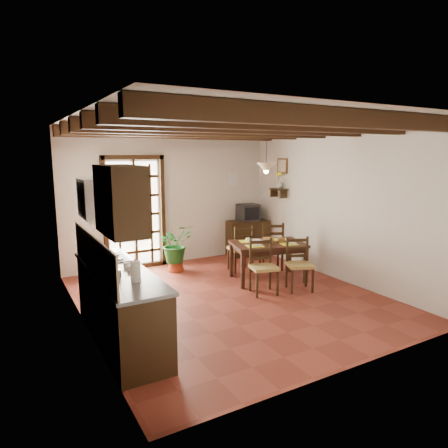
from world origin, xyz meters
TOP-DOWN VIEW (x-y plane):
  - ground_plane at (0.00, 0.00)m, footprint 5.00×5.00m
  - room_shell at (0.00, 0.00)m, footprint 4.52×5.02m
  - ceiling_beams at (0.00, 0.00)m, footprint 4.50×4.34m
  - french_door at (-0.80, 2.45)m, footprint 1.26×0.11m
  - kitchen_counter at (-1.96, -0.60)m, footprint 0.64×2.25m
  - upper_cabinet at (-2.08, -1.30)m, footprint 0.35×0.80m
  - range_hood at (-2.05, -0.05)m, footprint 0.38×0.60m
  - counter_items at (-1.95, -0.51)m, footprint 0.50×1.43m
  - dining_table at (1.08, 0.49)m, footprint 1.47×1.14m
  - chair_near_left at (0.59, -0.07)m, footprint 0.50×0.49m
  - chair_near_right at (1.22, -0.24)m, footprint 0.53×0.52m
  - chair_far_left at (0.94, 1.21)m, footprint 0.48×0.46m
  - chair_far_right at (1.56, 1.04)m, footprint 0.58×0.57m
  - table_setting at (1.08, 0.49)m, footprint 0.94×0.63m
  - table_bowl at (0.86, 0.59)m, footprint 0.27×0.27m
  - sideboard at (1.76, 2.23)m, footprint 1.00×0.57m
  - crt_tv at (1.76, 2.22)m, footprint 0.48×0.45m
  - fuse_box at (1.50, 2.48)m, footprint 0.25×0.03m
  - plant_pot at (-0.19, 1.85)m, footprint 0.33×0.33m
  - potted_plant at (-0.19, 1.85)m, footprint 2.05×1.86m
  - wall_shelf at (2.14, 1.60)m, footprint 0.20×0.42m
  - shelf_vase at (2.14, 1.60)m, footprint 0.15×0.15m
  - shelf_flowers at (2.14, 1.60)m, footprint 0.14×0.14m
  - framed_picture at (2.22, 1.60)m, footprint 0.03×0.32m
  - pendant_lamp at (1.08, 0.59)m, footprint 0.36×0.36m

SIDE VIEW (x-z plane):
  - ground_plane at x=0.00m, z-range 0.00..0.00m
  - plant_pot at x=-0.19m, z-range 0.01..0.21m
  - chair_near_right at x=1.22m, z-range -0.17..0.73m
  - chair_near_left at x=0.59m, z-range -0.17..0.74m
  - chair_far_left at x=0.94m, z-range -0.17..0.75m
  - chair_far_right at x=1.56m, z-range -0.18..0.79m
  - sideboard at x=1.76m, z-range 0.00..0.80m
  - kitchen_counter at x=-1.96m, z-range -0.22..1.16m
  - potted_plant at x=-0.19m, z-range -0.41..1.55m
  - dining_table at x=1.08m, z-range 0.26..0.96m
  - table_setting at x=1.08m, z-range 0.64..0.73m
  - table_bowl at x=0.86m, z-range 0.70..0.76m
  - counter_items at x=-1.95m, z-range 0.83..1.08m
  - crt_tv at x=1.76m, z-range 0.80..1.18m
  - french_door at x=-0.80m, z-range 0.02..2.34m
  - wall_shelf at x=2.14m, z-range 1.41..1.61m
  - shelf_vase at x=2.14m, z-range 1.57..1.73m
  - range_hood at x=-2.05m, z-range 1.46..2.00m
  - fuse_box at x=1.50m, z-range 1.59..1.91m
  - room_shell at x=0.00m, z-range 0.41..3.22m
  - upper_cabinet at x=-2.08m, z-range 1.50..2.20m
  - shelf_flowers at x=2.14m, z-range 1.68..2.04m
  - framed_picture at x=2.22m, z-range 1.89..2.21m
  - pendant_lamp at x=1.08m, z-range 1.66..2.50m
  - ceiling_beams at x=0.00m, z-range 2.59..2.79m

